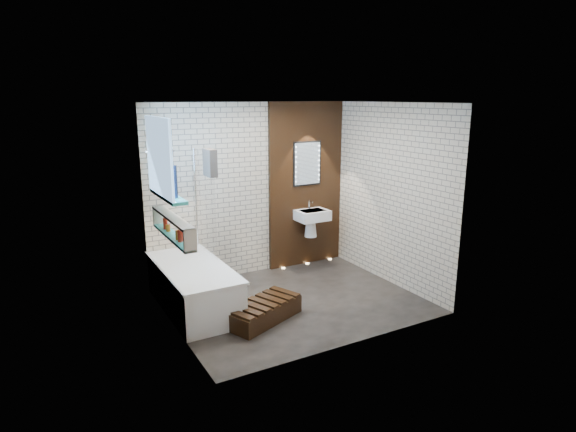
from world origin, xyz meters
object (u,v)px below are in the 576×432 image
bath_screen (205,203)px  led_mirror (307,164)px  washbasin (312,219)px  walnut_step (263,312)px  bathtub (194,287)px

bath_screen → led_mirror: size_ratio=2.00×
washbasin → walnut_step: 2.18m
bathtub → washbasin: 2.32m
bathtub → bath_screen: bath_screen is taller
bath_screen → washbasin: size_ratio=2.41×
bathtub → washbasin: size_ratio=3.00×
washbasin → bath_screen: bearing=-174.2°
washbasin → led_mirror: 0.88m
bathtub → walnut_step: bathtub is taller
washbasin → bathtub: bearing=-164.0°
bath_screen → washbasin: bearing=5.8°
bathtub → walnut_step: size_ratio=1.77×
bathtub → washbasin: (2.17, 0.62, 0.50)m
washbasin → led_mirror: led_mirror is taller
bathtub → led_mirror: 2.68m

